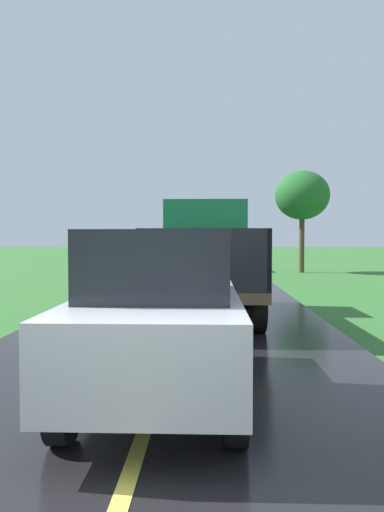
% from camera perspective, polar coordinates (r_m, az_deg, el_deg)
% --- Properties ---
extents(banana_truck_near, '(2.38, 5.82, 2.80)m').
position_cam_1_polar(banana_truck_near, '(11.97, 1.58, -0.01)').
color(banana_truck_near, '#2D2D30').
rests_on(banana_truck_near, road_surface).
extents(banana_truck_far, '(2.38, 5.81, 2.80)m').
position_cam_1_polar(banana_truck_far, '(27.14, 1.28, 1.19)').
color(banana_truck_far, '#2D2D30').
rests_on(banana_truck_far, road_surface).
extents(roadside_tree_near_left, '(2.98, 2.98, 5.59)m').
position_cam_1_polar(roadside_tree_near_left, '(27.77, 12.69, 6.86)').
color(roadside_tree_near_left, '#4C3823').
rests_on(roadside_tree_near_left, ground).
extents(following_car, '(1.74, 4.10, 1.92)m').
position_cam_1_polar(following_car, '(5.58, -3.55, -6.61)').
color(following_car, '#B7BABF').
rests_on(following_car, road_surface).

